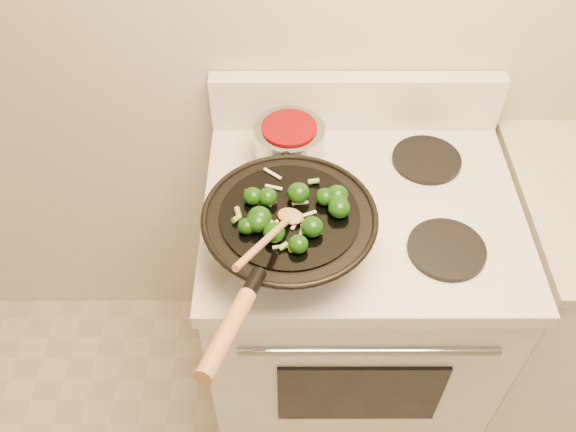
{
  "coord_description": "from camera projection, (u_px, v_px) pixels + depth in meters",
  "views": [
    {
      "loc": [
        -0.46,
        0.15,
        2.02
      ],
      "look_at": [
        -0.46,
        1.04,
        1.02
      ],
      "focal_mm": 38.0,
      "sensor_mm": 36.0,
      "label": 1
    }
  ],
  "objects": [
    {
      "name": "saucepan",
      "position": [
        289.0,
        143.0,
        1.55
      ],
      "size": [
        0.18,
        0.29,
        0.11
      ],
      "color": "#989BA0",
      "rests_on": "stove"
    },
    {
      "name": "wooden_spoon",
      "position": [
        276.0,
        230.0,
        1.22
      ],
      "size": [
        0.14,
        0.24,
        0.11
      ],
      "color": "#A76F42",
      "rests_on": "wok"
    },
    {
      "name": "stove",
      "position": [
        349.0,
        304.0,
        1.84
      ],
      "size": [
        0.78,
        0.67,
        1.08
      ],
      "color": "silver",
      "rests_on": "ground"
    },
    {
      "name": "stirfry",
      "position": [
        296.0,
        211.0,
        1.29
      ],
      "size": [
        0.26,
        0.26,
        0.04
      ],
      "color": "#0E3508",
      "rests_on": "wok"
    },
    {
      "name": "wok",
      "position": [
        289.0,
        231.0,
        1.34
      ],
      "size": [
        0.38,
        0.62,
        0.21
      ],
      "color": "black",
      "rests_on": "stove"
    }
  ]
}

